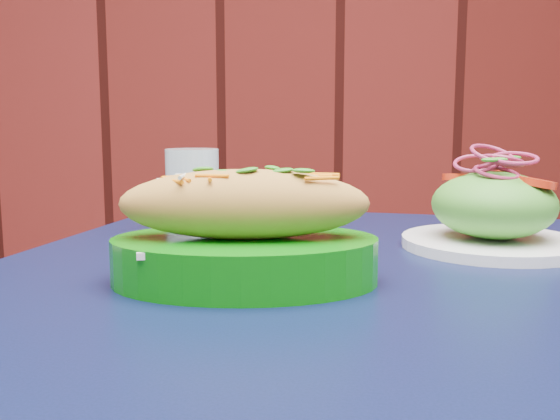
{
  "coord_description": "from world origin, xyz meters",
  "views": [
    {
      "loc": [
        -0.51,
        0.86,
        0.9
      ],
      "look_at": [
        -0.53,
        1.46,
        0.81
      ],
      "focal_mm": 40.0,
      "sensor_mm": 36.0,
      "label": 1
    }
  ],
  "objects": [
    {
      "name": "banh_mi_basket",
      "position": [
        -0.56,
        1.41,
        0.79
      ],
      "size": [
        0.25,
        0.17,
        0.11
      ],
      "rotation": [
        0.0,
        0.0,
        0.05
      ],
      "color": "#09730A",
      "rests_on": "cafe_table"
    },
    {
      "name": "cafe_table",
      "position": [
        -0.43,
        1.45,
        0.66
      ],
      "size": [
        0.95,
        0.95,
        0.75
      ],
      "rotation": [
        0.0,
        0.0,
        -0.2
      ],
      "color": "black",
      "rests_on": "ground"
    },
    {
      "name": "salad_plate",
      "position": [
        -0.29,
        1.57,
        0.79
      ],
      "size": [
        0.21,
        0.21,
        0.12
      ],
      "rotation": [
        0.0,
        0.0,
        -0.42
      ],
      "color": "white",
      "rests_on": "cafe_table"
    },
    {
      "name": "water_glass",
      "position": [
        -0.65,
        1.65,
        0.81
      ],
      "size": [
        0.07,
        0.07,
        0.11
      ],
      "primitive_type": "cylinder",
      "color": "silver",
      "rests_on": "cafe_table"
    }
  ]
}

